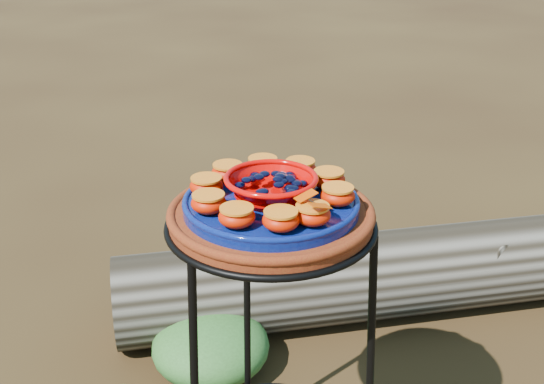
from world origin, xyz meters
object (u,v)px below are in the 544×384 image
object	(u,v)px
cobalt_plate	(271,205)
driftwood_log	(356,277)
terracotta_saucer	(271,217)
red_bowl	(271,188)
plant_stand	(271,373)

from	to	relation	value
cobalt_plate	driftwood_log	distance (m)	0.98
terracotta_saucer	red_bowl	xyz separation A→B (m)	(0.00, 0.00, 0.06)
cobalt_plate	driftwood_log	world-z (taller)	cobalt_plate
red_bowl	driftwood_log	distance (m)	1.00
driftwood_log	plant_stand	bearing A→B (deg)	-126.54
terracotta_saucer	driftwood_log	world-z (taller)	terracotta_saucer
terracotta_saucer	cobalt_plate	world-z (taller)	cobalt_plate
red_bowl	cobalt_plate	bearing A→B (deg)	0.00
cobalt_plate	terracotta_saucer	bearing A→B (deg)	0.00
red_bowl	plant_stand	bearing A→B (deg)	0.00
terracotta_saucer	driftwood_log	distance (m)	0.96
terracotta_saucer	cobalt_plate	distance (m)	0.03
plant_stand	cobalt_plate	world-z (taller)	cobalt_plate
cobalt_plate	plant_stand	bearing A→B (deg)	0.00
plant_stand	terracotta_saucer	distance (m)	0.37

